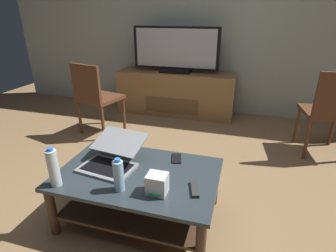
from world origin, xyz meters
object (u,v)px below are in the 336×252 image
at_px(router_box, 157,184).
at_px(water_bottle_far, 53,168).
at_px(cell_phone, 177,158).
at_px(dining_chair, 330,110).
at_px(side_chair, 95,95).
at_px(media_cabinet, 176,93).
at_px(coffee_table, 139,187).
at_px(water_bottle_near, 119,176).
at_px(tv_remote, 195,189).
at_px(television, 176,51).
at_px(laptop, 112,157).

relative_size(router_box, water_bottle_far, 0.49).
bearing_deg(cell_phone, dining_chair, 27.92).
xyz_separation_m(dining_chair, side_chair, (-2.53, -0.16, -0.02)).
height_order(media_cabinet, side_chair, side_chair).
bearing_deg(side_chair, water_bottle_far, -68.24).
bearing_deg(coffee_table, dining_chair, 43.55).
height_order(media_cabinet, water_bottle_far, water_bottle_far).
bearing_deg(side_chair, cell_phone, -38.24).
xyz_separation_m(media_cabinet, water_bottle_near, (0.29, -2.44, 0.18)).
distance_m(dining_chair, water_bottle_near, 2.22).
bearing_deg(coffee_table, side_chair, 130.24).
bearing_deg(media_cabinet, dining_chair, -24.44).
height_order(water_bottle_near, cell_phone, water_bottle_near).
bearing_deg(water_bottle_near, tv_remote, 15.73).
height_order(media_cabinet, tv_remote, media_cabinet).
bearing_deg(dining_chair, tv_remote, -125.55).
xyz_separation_m(media_cabinet, television, (-0.00, -0.02, 0.60)).
xyz_separation_m(dining_chair, tv_remote, (-1.07, -1.49, -0.12)).
relative_size(television, water_bottle_near, 5.48).
relative_size(dining_chair, router_box, 7.04).
xyz_separation_m(water_bottle_far, cell_phone, (0.65, 0.53, -0.12)).
height_order(dining_chair, water_bottle_far, dining_chair).
bearing_deg(laptop, tv_remote, -12.05).
bearing_deg(water_bottle_far, television, 87.22).
height_order(side_chair, water_bottle_far, side_chair).
xyz_separation_m(laptop, cell_phone, (0.42, 0.20, -0.06)).
relative_size(media_cabinet, dining_chair, 1.86).
distance_m(television, tv_remote, 2.46).
height_order(television, laptop, television).
height_order(media_cabinet, router_box, media_cabinet).
bearing_deg(water_bottle_near, media_cabinet, 96.74).
distance_m(laptop, water_bottle_far, 0.40).
relative_size(water_bottle_near, cell_phone, 1.57).
xyz_separation_m(laptop, router_box, (0.41, -0.22, 0.00)).
height_order(laptop, water_bottle_far, water_bottle_far).
xyz_separation_m(coffee_table, side_chair, (-1.05, 1.24, 0.23)).
bearing_deg(tv_remote, television, 91.33).
bearing_deg(router_box, television, 102.35).
relative_size(coffee_table, media_cabinet, 0.65).
distance_m(coffee_table, water_bottle_near, 0.31).
bearing_deg(coffee_table, cell_phone, 50.11).
xyz_separation_m(media_cabinet, cell_phone, (0.53, -1.98, 0.08)).
distance_m(side_chair, water_bottle_far, 1.64).
height_order(television, side_chair, television).
bearing_deg(water_bottle_far, media_cabinet, 87.24).
relative_size(water_bottle_near, water_bottle_far, 0.83).
relative_size(side_chair, water_bottle_far, 3.30).
relative_size(television, cell_phone, 8.61).
relative_size(cell_phone, tv_remote, 0.88).
bearing_deg(television, water_bottle_near, -83.20).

